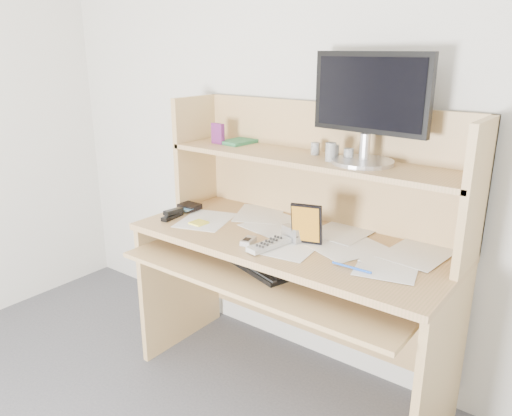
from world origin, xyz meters
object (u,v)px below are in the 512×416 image
Objects in this scene: tv_remote at (269,245)px; monitor at (369,105)px; desk at (300,244)px; game_case at (307,224)px; keyboard at (256,263)px.

tv_remote is 0.40× the size of monitor.
tv_remote is (-0.00, -0.23, 0.07)m from desk.
game_case is 0.54m from monitor.
desk is at bearing 113.51° from game_case.
keyboard is 0.85× the size of monitor.
keyboard is (-0.08, -0.22, -0.03)m from desk.
desk is at bearing 99.88° from tv_remote.
keyboard is 2.11× the size of tv_remote.
monitor is at bearing 23.16° from desk.
tv_remote is at bearing -90.99° from desk.
monitor reaches higher than keyboard.
monitor reaches higher than desk.
monitor is (0.24, 0.10, 0.62)m from desk.
keyboard is at bearing -166.07° from game_case.
monitor is (0.24, 0.33, 0.55)m from tv_remote.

